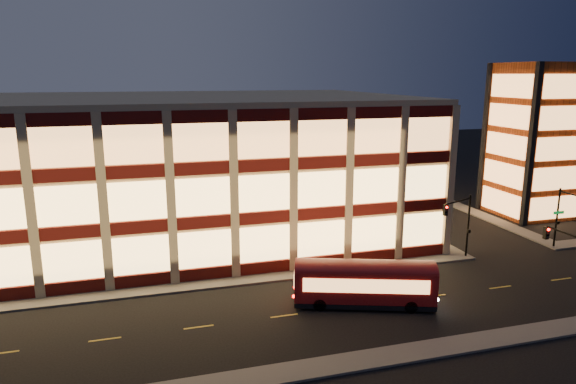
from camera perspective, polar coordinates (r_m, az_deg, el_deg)
name	(u,v)px	position (r m, az deg, el deg)	size (l,w,h in m)	color
ground	(215,289)	(41.89, -8.06, -10.62)	(200.00, 200.00, 0.00)	black
sidewalk_office_south	(176,287)	(42.53, -12.33, -10.32)	(54.00, 2.00, 0.15)	#514F4C
sidewalk_office_east	(383,213)	(63.99, 10.47, -2.30)	(2.00, 30.00, 0.15)	#514F4C
sidewalk_tower_west	(461,207)	(69.51, 18.62, -1.56)	(2.00, 30.00, 0.15)	#514F4C
sidewalk_near	(249,379)	(30.50, -4.35, -20.02)	(100.00, 2.00, 0.15)	#514F4C
office_building	(163,166)	(55.87, -13.74, 2.87)	(50.45, 30.45, 14.50)	tan
stair_tower	(535,141)	(67.71, 25.76, 5.16)	(8.60, 8.60, 18.00)	#8C3814
traffic_signal_far	(460,217)	(48.65, 18.60, -2.69)	(3.79, 1.87, 6.00)	black
traffic_signal_right	(570,211)	(55.17, 28.83, -1.85)	(1.20, 4.37, 6.00)	black
traffic_signal_near	(572,258)	(41.25, 28.98, -6.42)	(0.32, 4.45, 6.00)	black
trolley_bus	(364,281)	(38.50, 8.48, -9.72)	(10.44, 5.75, 3.45)	maroon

